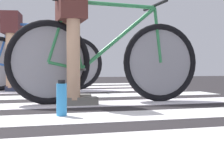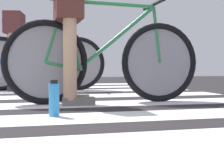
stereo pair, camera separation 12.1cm
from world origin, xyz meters
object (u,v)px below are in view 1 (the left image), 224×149
(bicycle_1_of_4, at_px, (106,59))
(bicycle_3_of_4, at_px, (37,62))
(cyclist_3_of_4, at_px, (12,40))
(traffic_cone, at_px, (152,74))
(cyclist_1_of_4, at_px, (71,29))
(water_bottle, at_px, (62,99))

(bicycle_1_of_4, xyz_separation_m, bicycle_3_of_4, (-0.50, 1.73, 0.00))
(bicycle_1_of_4, bearing_deg, cyclist_3_of_4, 114.79)
(bicycle_1_of_4, relative_size, traffic_cone, 3.83)
(cyclist_1_of_4, xyz_separation_m, water_bottle, (-0.18, -0.70, -0.53))
(cyclist_1_of_4, bearing_deg, cyclist_3_of_4, 105.98)
(cyclist_1_of_4, height_order, water_bottle, cyclist_1_of_4)
(cyclist_3_of_4, bearing_deg, bicycle_1_of_4, -56.21)
(water_bottle, bearing_deg, bicycle_3_of_4, 90.16)
(traffic_cone, bearing_deg, cyclist_3_of_4, 172.33)
(cyclist_3_of_4, bearing_deg, bicycle_3_of_4, 0.00)
(bicycle_3_of_4, xyz_separation_m, traffic_cone, (1.57, -0.20, -0.17))
(bicycle_3_of_4, relative_size, water_bottle, 7.27)
(cyclist_3_of_4, relative_size, traffic_cone, 2.26)
(cyclist_1_of_4, bearing_deg, bicycle_3_of_4, 96.62)
(bicycle_3_of_4, bearing_deg, cyclist_1_of_4, -74.38)
(cyclist_1_of_4, relative_size, cyclist_3_of_4, 0.96)
(bicycle_1_of_4, distance_m, cyclist_3_of_4, 1.97)
(cyclist_1_of_4, height_order, bicycle_3_of_4, cyclist_1_of_4)
(bicycle_1_of_4, relative_size, water_bottle, 7.33)
(water_bottle, bearing_deg, bicycle_1_of_4, 55.00)
(bicycle_3_of_4, bearing_deg, water_bottle, -80.34)
(cyclist_3_of_4, height_order, traffic_cone, cyclist_3_of_4)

